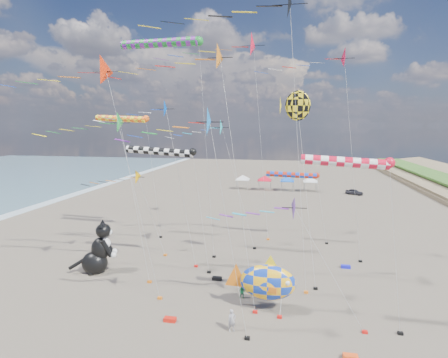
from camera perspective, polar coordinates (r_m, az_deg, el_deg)
delta_kite_0 at (r=40.22m, az=-16.52°, el=-0.18°), size 10.48×1.76×9.67m
delta_kite_1 at (r=22.33m, az=-3.35°, el=8.59°), size 8.06×1.92×15.61m
delta_kite_2 at (r=30.67m, az=8.00°, el=26.20°), size 14.49×3.03×25.37m
delta_kite_3 at (r=35.40m, az=-10.90°, el=10.65°), size 9.83×1.88×16.98m
delta_kite_4 at (r=44.37m, az=3.47°, el=20.99°), size 14.70×3.18×25.63m
delta_kite_5 at (r=32.80m, az=-18.76°, el=8.23°), size 11.07×2.11×15.76m
delta_kite_6 at (r=24.71m, az=12.82°, el=-5.93°), size 9.96×1.99×9.52m
delta_kite_7 at (r=26.29m, az=-3.13°, el=18.69°), size 11.22×2.07×20.33m
delta_kite_8 at (r=38.12m, az=16.50°, el=17.93°), size 11.57×2.21×22.13m
delta_kite_9 at (r=29.88m, az=-19.04°, el=15.73°), size 13.72×2.47×19.80m
delta_kite_10 at (r=40.20m, az=-1.24°, el=8.06°), size 10.12×2.03×15.25m
windsock_0 at (r=24.64m, az=19.87°, el=2.43°), size 7.31×0.71×12.33m
windsock_1 at (r=46.17m, az=-16.04°, el=9.34°), size 8.44×0.81×15.63m
windsock_2 at (r=33.98m, az=-9.86°, el=4.33°), size 8.26×0.72×12.28m
windsock_3 at (r=43.14m, az=11.41°, el=0.59°), size 7.68×0.69×8.81m
windsock_4 at (r=39.10m, az=-9.84°, el=20.95°), size 10.14×0.96×23.29m
angelfish_kite at (r=32.09m, az=11.60°, el=11.42°), size 3.74×3.02×17.43m
cat_inflatable at (r=36.91m, az=-20.09°, el=-10.38°), size 4.35×3.27×5.26m
fish_inflatable at (r=28.46m, az=7.02°, el=-16.34°), size 5.77×2.10×4.55m
person_adult at (r=26.46m, az=1.29°, el=-22.09°), size 0.70×0.64×1.61m
child_green at (r=30.77m, az=3.00°, el=-17.90°), size 0.64×0.55×1.16m
child_blue at (r=32.01m, az=6.78°, el=-17.03°), size 0.61×0.51×0.98m
kite_bag_0 at (r=34.08m, az=-1.14°, el=-15.94°), size 0.90×0.44×0.30m
kite_bag_1 at (r=38.67m, az=19.26°, el=-13.36°), size 0.90×0.44×0.30m
kite_bag_2 at (r=28.14m, az=-8.81°, el=-21.73°), size 0.90×0.44×0.30m
kite_bag_3 at (r=25.54m, az=19.95°, el=-25.66°), size 0.90×0.44×0.30m
tent_row at (r=78.75m, az=8.48°, el=0.41°), size 19.20×4.20×3.80m
parked_car at (r=78.31m, az=20.50°, el=-1.99°), size 3.78×2.82×1.20m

